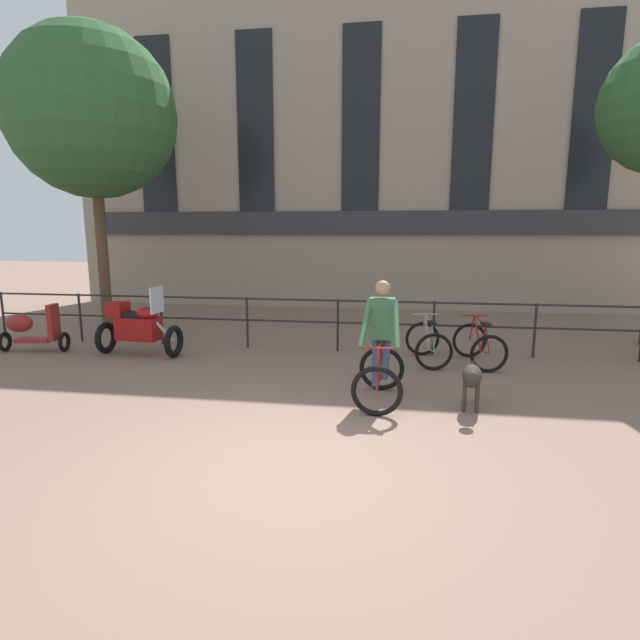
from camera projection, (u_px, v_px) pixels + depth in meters
ground_plane at (277, 473)px, 5.01m from camera, size 60.00×60.00×0.00m
canal_railing at (338, 316)px, 9.94m from camera, size 15.05×0.05×1.05m
building_facade at (361, 146)px, 14.82m from camera, size 18.00×0.72×9.77m
cyclist_with_bike at (381, 347)px, 7.07m from camera, size 0.71×1.19×1.70m
dog at (472, 378)px, 6.71m from camera, size 0.33×0.88×0.63m
parked_motorcycle at (138, 327)px, 9.60m from camera, size 1.63×0.73×1.35m
parked_bicycle_near_lamp at (428, 343)px, 9.11m from camera, size 0.81×1.19×0.86m
parked_bicycle_mid_left at (479, 345)px, 8.97m from camera, size 0.84×1.21×0.86m
parked_scooter at (31, 329)px, 9.90m from camera, size 1.32×0.57×0.96m
tree_canalside_left at (92, 114)px, 11.48m from camera, size 3.85×3.85×6.97m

